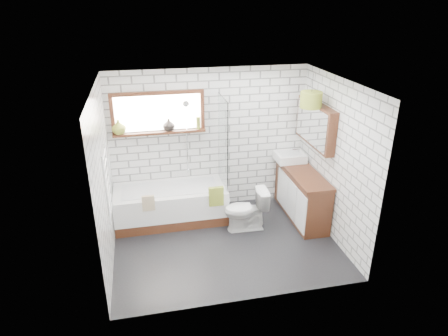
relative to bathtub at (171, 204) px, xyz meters
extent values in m
cube|color=black|center=(0.76, -0.89, -0.31)|extent=(3.40, 2.60, 0.01)
cube|color=white|center=(0.76, -0.89, 2.20)|extent=(3.40, 2.60, 0.01)
cube|color=white|center=(0.76, 0.42, 0.95)|extent=(3.40, 0.01, 2.50)
cube|color=white|center=(0.76, -2.19, 0.95)|extent=(3.40, 0.01, 2.50)
cube|color=white|center=(-0.94, -0.89, 0.95)|extent=(0.01, 2.60, 2.50)
cube|color=white|center=(2.47, -0.89, 0.95)|extent=(0.01, 2.60, 2.50)
cube|color=#3A1B10|center=(-0.09, 0.37, 1.50)|extent=(1.52, 0.16, 0.68)
cube|color=white|center=(-0.90, -0.89, 0.90)|extent=(0.06, 0.52, 1.00)
cube|color=#3A1B10|center=(2.38, -0.29, 1.35)|extent=(0.16, 1.20, 0.70)
cylinder|color=silver|center=(0.36, 0.37, 1.05)|extent=(0.02, 0.02, 1.30)
cube|color=white|center=(0.00, 0.00, 0.00)|extent=(1.86, 0.82, 0.60)
cube|color=white|center=(0.91, 0.00, 1.05)|extent=(0.02, 0.72, 1.50)
cube|color=olive|center=(0.71, -0.41, 0.28)|extent=(0.24, 0.07, 0.33)
cube|color=tan|center=(-0.37, -0.41, 0.28)|extent=(0.20, 0.05, 0.25)
cube|color=#3A1B10|center=(2.22, -0.34, 0.13)|extent=(0.48, 1.49, 0.85)
cube|color=white|center=(2.16, 0.16, 0.62)|extent=(0.50, 0.44, 0.15)
cylinder|color=silver|center=(2.32, 0.16, 0.68)|extent=(0.04, 0.04, 0.17)
imported|color=white|center=(1.17, -0.55, 0.05)|extent=(0.42, 0.71, 0.71)
imported|color=olive|center=(-0.74, 0.34, 1.30)|extent=(0.29, 0.29, 0.24)
imported|color=black|center=(0.07, 0.34, 1.28)|extent=(0.21, 0.21, 0.21)
cylinder|color=olive|center=(0.56, 0.34, 1.28)|extent=(0.08, 0.08, 0.20)
cylinder|color=olive|center=(2.20, -0.44, 1.80)|extent=(0.34, 0.34, 0.25)
camera|label=1|loc=(-0.37, -6.04, 3.28)|focal=32.00mm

